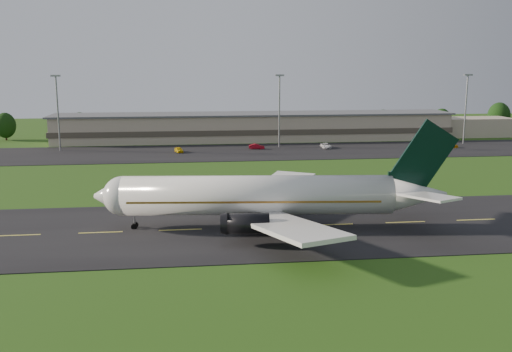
{
  "coord_description": "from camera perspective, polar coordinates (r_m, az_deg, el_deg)",
  "views": [
    {
      "loc": [
        -20.72,
        -78.04,
        22.93
      ],
      "look_at": [
        -10.3,
        8.0,
        6.0
      ],
      "focal_mm": 40.0,
      "sensor_mm": 36.0,
      "label": 1
    }
  ],
  "objects": [
    {
      "name": "service_vehicle_c",
      "position": [
        160.16,
        7.0,
        3.03
      ],
      "size": [
        2.33,
        5.02,
        1.39
      ],
      "primitive_type": "imported",
      "rotation": [
        0.0,
        0.0,
        -0.0
      ],
      "color": "white",
      "rests_on": "apron"
    },
    {
      "name": "service_vehicle_a",
      "position": [
        152.6,
        -7.72,
        2.62
      ],
      "size": [
        2.71,
        4.44,
        1.41
      ],
      "primitive_type": "imported",
      "rotation": [
        0.0,
        0.0,
        0.27
      ],
      "color": "yellow",
      "rests_on": "apron"
    },
    {
      "name": "tree_line",
      "position": [
        193.15,
        9.6,
        5.49
      ],
      "size": [
        198.45,
        9.35,
        10.28
      ],
      "color": "black",
      "rests_on": "ground"
    },
    {
      "name": "airliner",
      "position": [
        80.75,
        0.76,
        -2.02
      ],
      "size": [
        51.26,
        41.98,
        15.57
      ],
      "rotation": [
        0.0,
        0.0,
        -0.1
      ],
      "color": "white",
      "rests_on": "ground"
    },
    {
      "name": "ground",
      "position": [
        83.93,
        7.69,
        -4.9
      ],
      "size": [
        360.0,
        360.0,
        0.0
      ],
      "primitive_type": "plane",
      "color": "#254210",
      "rests_on": "ground"
    },
    {
      "name": "service_vehicle_b",
      "position": [
        157.29,
        0.07,
        2.97
      ],
      "size": [
        4.55,
        2.4,
        1.42
      ],
      "primitive_type": "imported",
      "rotation": [
        0.0,
        0.0,
        1.35
      ],
      "color": "maroon",
      "rests_on": "apron"
    },
    {
      "name": "terminal",
      "position": [
        177.33,
        1.94,
        4.92
      ],
      "size": [
        145.0,
        16.0,
        8.4
      ],
      "color": "#B8A58D",
      "rests_on": "ground"
    },
    {
      "name": "apron",
      "position": [
        153.18,
        0.95,
        2.46
      ],
      "size": [
        260.0,
        30.0,
        0.1
      ],
      "primitive_type": "cube",
      "color": "black",
      "rests_on": "ground"
    },
    {
      "name": "light_mast_east",
      "position": [
        177.75,
        20.28,
        7.09
      ],
      "size": [
        2.4,
        1.2,
        20.35
      ],
      "color": "gray",
      "rests_on": "ground"
    },
    {
      "name": "service_vehicle_d",
      "position": [
        169.19,
        18.75,
        2.96
      ],
      "size": [
        5.35,
        3.47,
        1.44
      ],
      "primitive_type": "imported",
      "rotation": [
        0.0,
        0.0,
        1.25
      ],
      "color": "orange",
      "rests_on": "apron"
    },
    {
      "name": "light_mast_west",
      "position": [
        162.03,
        -19.25,
        6.84
      ],
      "size": [
        2.4,
        1.2,
        20.35
      ],
      "color": "gray",
      "rests_on": "ground"
    },
    {
      "name": "taxiway",
      "position": [
        83.92,
        7.69,
        -4.87
      ],
      "size": [
        220.0,
        30.0,
        0.1
      ],
      "primitive_type": "cube",
      "color": "black",
      "rests_on": "ground"
    },
    {
      "name": "light_mast_centre",
      "position": [
        160.44,
        2.35,
        7.4
      ],
      "size": [
        2.4,
        1.2,
        20.35
      ],
      "color": "gray",
      "rests_on": "ground"
    }
  ]
}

